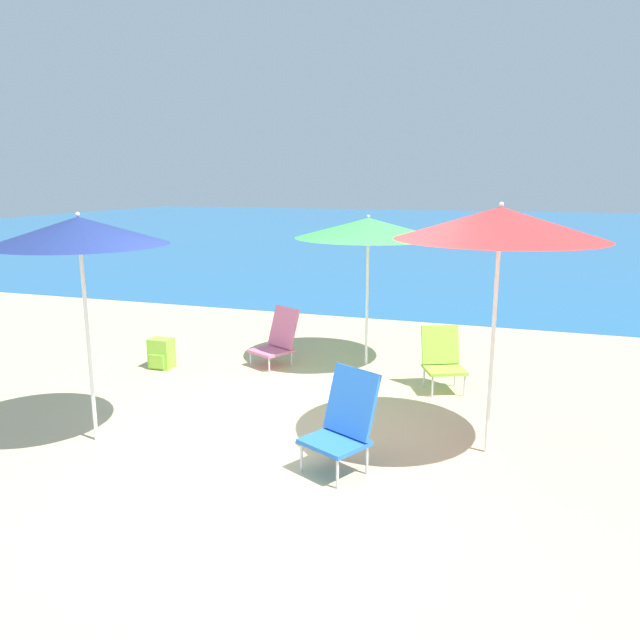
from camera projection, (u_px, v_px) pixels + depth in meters
name	position (u px, v px, depth m)	size (l,w,h in m)	color
ground_plane	(295.00, 450.00, 5.69)	(60.00, 60.00, 0.00)	#D1BA89
sea_water	(487.00, 232.00, 29.36)	(60.00, 40.00, 0.01)	#23669E
beach_umbrella_red	(500.00, 224.00, 5.21)	(1.78, 1.78, 2.23)	white
beach_umbrella_green	(368.00, 228.00, 7.95)	(1.89, 1.89, 1.98)	white
beach_umbrella_navy	(79.00, 231.00, 5.49)	(1.56, 1.56, 2.14)	white
beach_chair_lime	(442.00, 357.00, 7.27)	(0.60, 0.62, 0.74)	silver
beach_chair_pink	(278.00, 338.00, 8.26)	(0.65, 0.70, 0.76)	silver
beach_chair_blue	(344.00, 420.00, 5.24)	(0.67, 0.68, 0.86)	silver
backpack_lime	(161.00, 354.00, 8.13)	(0.30, 0.25, 0.39)	#8ECC3D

